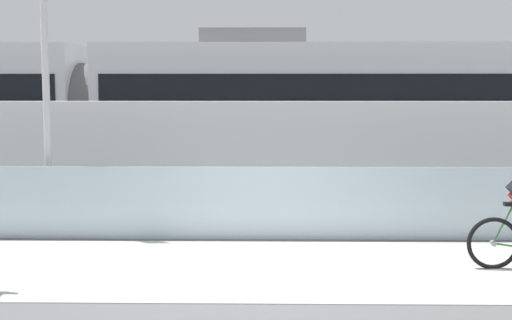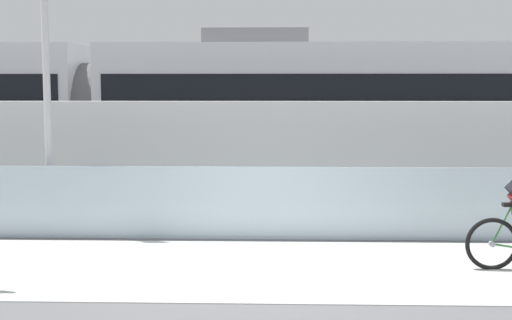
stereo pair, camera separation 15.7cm
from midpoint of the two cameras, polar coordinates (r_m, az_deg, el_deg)
name	(u,v)px [view 2 (the right image)]	position (r m, az deg, el deg)	size (l,w,h in m)	color
ground_plane	(261,268)	(9.57, 0.93, -8.93)	(200.00, 200.00, 0.00)	slate
bike_path_deck	(261,268)	(9.57, 0.93, -8.90)	(32.00, 3.20, 0.01)	silver
glass_parapet	(264,203)	(11.25, 1.07, -3.58)	(32.00, 0.05, 1.19)	silver
concrete_barrier_wall	(266,160)	(12.97, 1.17, -0.03)	(32.00, 0.36, 2.22)	white
tram_rail_near	(268,198)	(15.57, 1.26, -3.13)	(32.00, 0.08, 0.01)	#595654
tram_rail_far	(268,188)	(16.99, 1.30, -2.37)	(32.00, 0.08, 0.01)	#595654
tram	(95,113)	(16.65, -12.92, 3.84)	(22.56, 2.54, 3.81)	silver
lamp_post_antenna	(45,37)	(12.03, -16.66, 9.68)	(0.28, 0.28, 5.20)	gray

